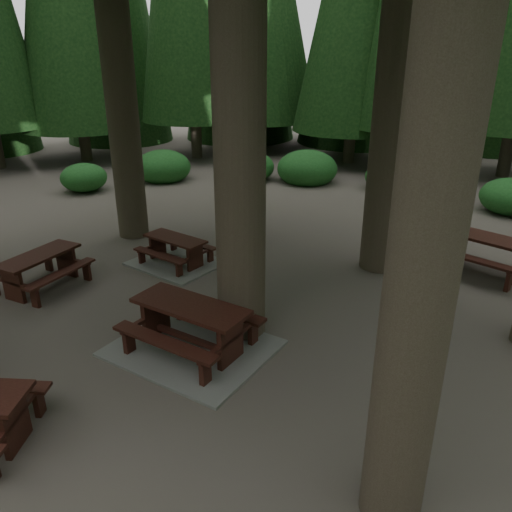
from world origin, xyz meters
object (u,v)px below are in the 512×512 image
at_px(picnic_table_c, 176,256).
at_px(picnic_table_b, 40,266).
at_px(picnic_table_d, 487,249).
at_px(picnic_table_a, 192,334).

bearing_deg(picnic_table_c, picnic_table_b, -117.75).
bearing_deg(picnic_table_d, picnic_table_c, -138.16).
xyz_separation_m(picnic_table_a, picnic_table_b, (-4.18, 0.69, 0.20)).
height_order(picnic_table_c, picnic_table_d, picnic_table_d).
xyz_separation_m(picnic_table_b, picnic_table_c, (1.88, 2.29, -0.29)).
distance_m(picnic_table_a, picnic_table_b, 4.24).
bearing_deg(picnic_table_a, picnic_table_c, 134.85).
distance_m(picnic_table_a, picnic_table_d, 7.11).
distance_m(picnic_table_b, picnic_table_c, 2.97).
height_order(picnic_table_a, picnic_table_c, picnic_table_a).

